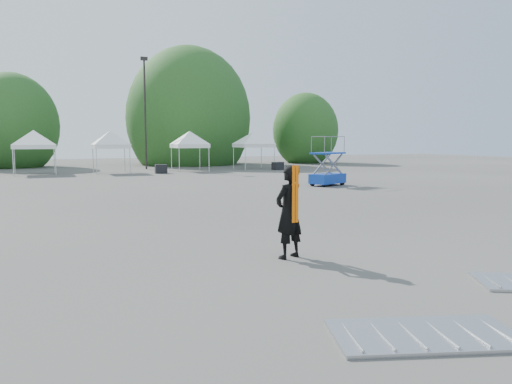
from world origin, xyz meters
name	(u,v)px	position (x,y,z in m)	size (l,w,h in m)	color
ground	(270,232)	(0.00, 0.00, 0.00)	(120.00, 120.00, 0.00)	#474442
light_pole_east	(145,107)	(3.00, 32.00, 5.52)	(0.60, 0.25, 9.80)	black
tree_mid_w	(11,126)	(-8.00, 40.00, 3.93)	(4.16, 4.16, 6.33)	#382314
tree_mid_e	(189,119)	(9.00, 39.00, 4.84)	(5.12, 5.12, 7.79)	#382314
tree_far_e	(305,131)	(22.00, 37.00, 3.63)	(3.84, 3.84, 5.84)	#382314
tent_d	(33,134)	(-6.09, 28.57, 3.06)	(4.29, 4.29, 3.88)	silver
tent_e	(110,134)	(-0.59, 27.77, 3.06)	(3.78, 3.78, 3.88)	silver
tent_f	(190,134)	(5.83, 27.92, 3.06)	(3.84, 3.84, 3.88)	silver
tent_g	(254,135)	(12.00, 28.70, 3.06)	(4.25, 4.25, 3.88)	silver
man	(289,212)	(-0.96, -2.96, 1.04)	(0.88, 0.73, 2.07)	black
scissor_lift	(328,161)	(9.21, 11.74, 1.41)	(2.42, 1.82, 2.80)	#0C11A2
barrier_left	(425,334)	(-1.36, -7.63, 0.04)	(2.72, 1.96, 0.08)	#9D9FA4
crate_mid	(161,169)	(2.88, 25.86, 0.35)	(0.90, 0.70, 0.70)	black
crate_east	(278,166)	(13.18, 26.19, 0.34)	(0.87, 0.68, 0.68)	black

